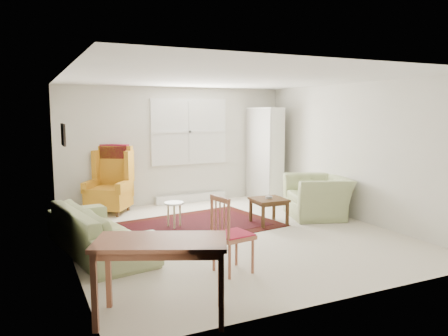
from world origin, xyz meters
name	(u,v)px	position (x,y,z in m)	size (l,w,h in m)	color
room	(227,156)	(0.02, 0.21, 1.26)	(5.04, 5.54, 2.51)	beige
rug	(190,226)	(-0.44, 0.73, 0.01)	(2.94, 1.89, 0.03)	black
sofa	(99,221)	(-2.10, -0.03, 0.45)	(2.25, 0.88, 0.91)	#9CA971
armchair	(318,193)	(2.00, 0.39, 0.46)	(1.19, 1.04, 0.92)	#9CA971
wingback_chair	(108,180)	(-1.53, 2.35, 0.67)	(0.77, 0.81, 1.33)	orange
coffee_table	(269,211)	(0.88, 0.30, 0.23)	(0.57, 0.57, 0.46)	#482C16
stool	(174,215)	(-0.72, 0.78, 0.22)	(0.33, 0.33, 0.45)	white
cabinet	(265,153)	(2.00, 2.35, 1.04)	(0.44, 0.83, 2.07)	white
desk	(161,279)	(-1.90, -2.35, 0.39)	(1.24, 0.62, 0.78)	#A25E41
desk_chair	(233,234)	(-0.74, -1.54, 0.49)	(0.43, 0.43, 0.97)	#A25E41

